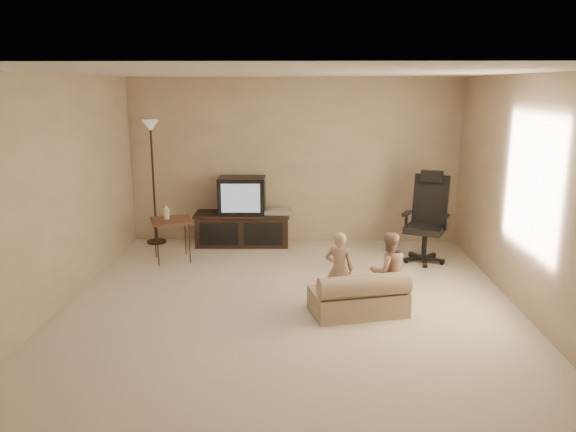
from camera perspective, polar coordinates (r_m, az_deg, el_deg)
name	(u,v)px	position (r m, az deg, el deg)	size (l,w,h in m)	color
floor	(289,308)	(6.23, 0.12, -9.29)	(5.50, 5.50, 0.00)	beige
room_shell	(289,170)	(5.82, 0.13, 4.66)	(5.50, 5.50, 5.50)	silver
tv_stand	(243,217)	(8.52, -4.62, -0.09)	(1.46, 0.57, 1.04)	black
office_chair	(426,229)	(7.93, 13.88, -1.34)	(0.76, 0.77, 1.24)	black
side_table	(171,221)	(7.85, -11.83, -0.49)	(0.67, 0.67, 0.79)	brown
floor_lamp	(152,154)	(8.67, -13.66, 6.11)	(0.29, 0.29, 1.88)	black
child_sofa	(360,297)	(6.03, 7.29, -8.18)	(1.09, 0.78, 0.48)	tan
toddler_left	(339,269)	(6.17, 5.19, -5.40)	(0.31, 0.22, 0.84)	tan
toddler_right	(388,271)	(6.13, 10.15, -5.55)	(0.42, 0.23, 0.87)	tan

